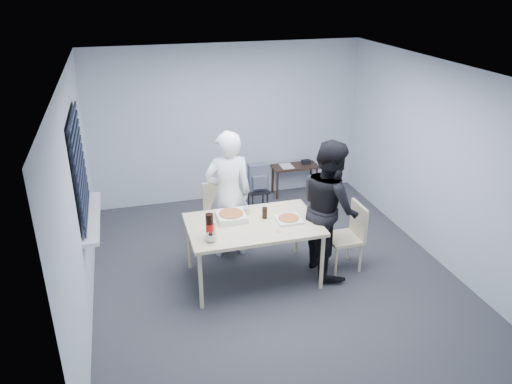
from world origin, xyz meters
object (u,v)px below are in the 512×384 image
object	(u,v)px
dining_table	(253,227)
backpack	(258,177)
person_white	(228,195)
mug_a	(211,238)
chair_far	(219,209)
person_black	(330,208)
stool	(258,195)
side_table	(295,170)
soda_bottle	(210,226)
chair_right	(350,232)
mug_b	(247,210)

from	to	relation	value
dining_table	backpack	bearing A→B (deg)	72.26
person_white	mug_a	distance (m)	1.08
chair_far	person_black	distance (m)	1.66
person_white	stool	xyz separation A→B (m)	(0.71, 1.05, -0.55)
side_table	soda_bottle	distance (m)	3.28
chair_right	mug_b	distance (m)	1.38
chair_right	backpack	xyz separation A→B (m)	(-0.74, 1.79, 0.14)
stool	chair_far	bearing A→B (deg)	-137.97
mug_a	dining_table	bearing A→B (deg)	28.00
person_black	mug_b	size ratio (longest dim) A/B	17.70
mug_b	person_white	bearing A→B (deg)	110.19
mug_b	soda_bottle	bearing A→B (deg)	-139.09
person_white	mug_a	bearing A→B (deg)	67.03
person_white	mug_a	xyz separation A→B (m)	(-0.42, -0.99, -0.05)
dining_table	chair_far	size ratio (longest dim) A/B	1.81
chair_right	stool	world-z (taller)	chair_right
chair_far	side_table	xyz separation A→B (m)	(1.61, 1.32, -0.06)
chair_right	person_white	distance (m)	1.67
chair_right	backpack	bearing A→B (deg)	112.43
person_white	stool	world-z (taller)	person_white
chair_right	mug_a	bearing A→B (deg)	-172.77
chair_far	person_white	xyz separation A→B (m)	(0.06, -0.36, 0.37)
mug_b	soda_bottle	world-z (taller)	soda_bottle
soda_bottle	mug_b	bearing A→B (deg)	40.91
chair_right	person_black	distance (m)	0.48
dining_table	stool	world-z (taller)	dining_table
soda_bottle	person_white	bearing A→B (deg)	65.15
dining_table	stool	distance (m)	1.86
chair_right	backpack	world-z (taller)	chair_right
soda_bottle	stool	bearing A→B (deg)	60.03
person_black	backpack	xyz separation A→B (m)	(-0.43, 1.76, -0.23)
chair_right	mug_b	bearing A→B (deg)	165.06
person_black	mug_b	distance (m)	1.04
person_black	side_table	xyz separation A→B (m)	(0.41, 2.41, -0.44)
backpack	mug_b	distance (m)	1.56
dining_table	chair_far	bearing A→B (deg)	101.63
chair_right	soda_bottle	size ratio (longest dim) A/B	2.94
backpack	mug_b	bearing A→B (deg)	-118.49
person_black	dining_table	bearing A→B (deg)	87.45
person_black	stool	distance (m)	1.91
stool	person_white	bearing A→B (deg)	-123.99
chair_far	side_table	bearing A→B (deg)	39.36
backpack	soda_bottle	bearing A→B (deg)	-127.56
side_table	soda_bottle	xyz separation A→B (m)	(-1.97, -2.58, 0.48)
chair_far	stool	bearing A→B (deg)	42.03
person_white	stool	size ratio (longest dim) A/B	3.96
dining_table	soda_bottle	xyz separation A→B (m)	(-0.57, -0.22, 0.20)
chair_far	mug_a	distance (m)	1.43
soda_bottle	chair_right	bearing A→B (deg)	4.50
side_table	soda_bottle	world-z (taller)	soda_bottle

